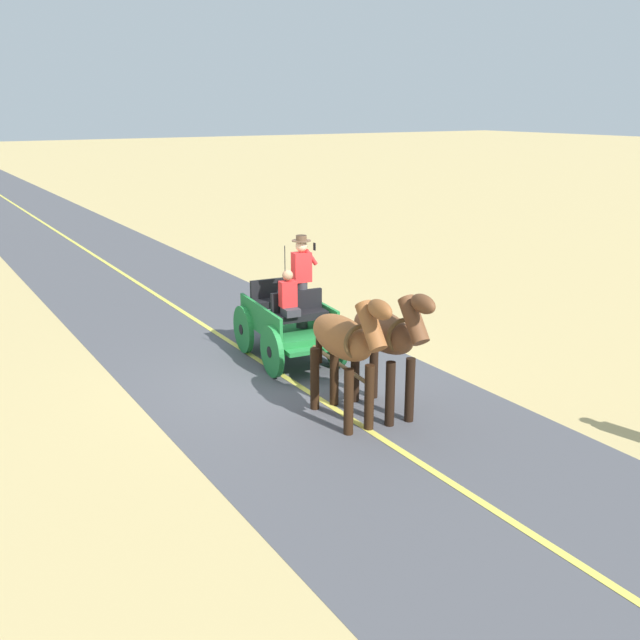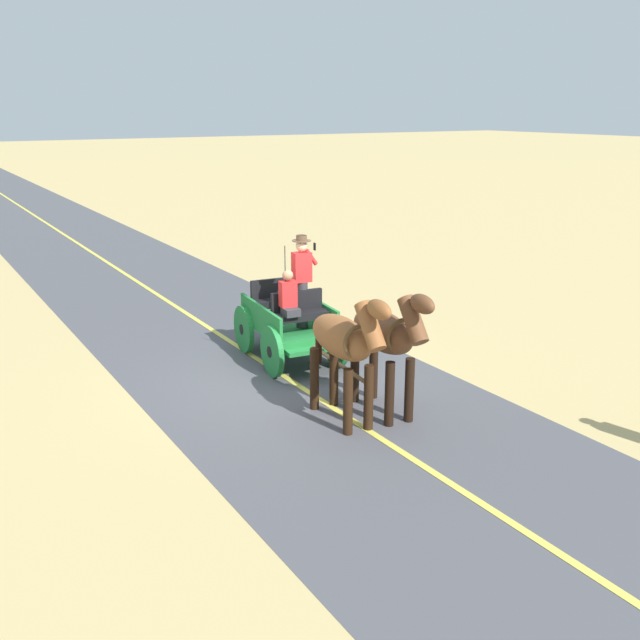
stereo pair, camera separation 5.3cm
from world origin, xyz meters
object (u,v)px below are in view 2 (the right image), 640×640
at_px(horse_off_side, 345,342).
at_px(traffic_cone, 289,301).
at_px(horse_near_side, 386,336).
at_px(horse_drawn_carriage, 290,320).

height_order(horse_off_side, traffic_cone, horse_off_side).
xyz_separation_m(horse_near_side, traffic_cone, (-1.64, -6.20, -1.07)).
bearing_deg(horse_drawn_carriage, traffic_cone, -118.25).
distance_m(horse_drawn_carriage, horse_off_side, 3.09).
bearing_deg(horse_off_side, horse_drawn_carriage, -102.74).
xyz_separation_m(horse_drawn_carriage, horse_near_side, (-0.06, 3.05, 0.51)).
height_order(horse_drawn_carriage, traffic_cone, horse_drawn_carriage).
xyz_separation_m(horse_off_side, traffic_cone, (-2.37, -6.13, -1.07)).
bearing_deg(traffic_cone, horse_near_side, 75.22).
distance_m(horse_near_side, horse_off_side, 0.73).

